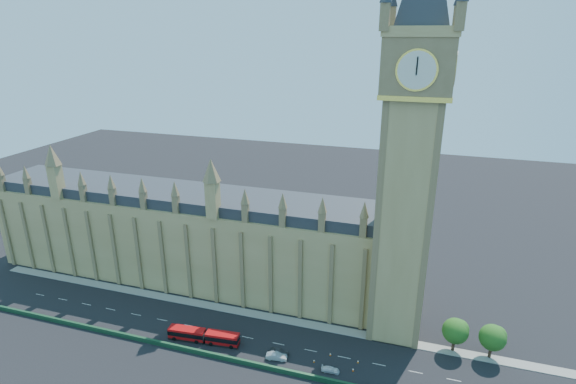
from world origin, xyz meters
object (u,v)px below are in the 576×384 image
(red_bus, at_px, (204,336))
(car_silver, at_px, (276,356))
(car_grey, at_px, (279,352))
(car_white, at_px, (330,370))

(red_bus, distance_m, car_silver, 18.89)
(car_grey, relative_size, car_silver, 0.93)
(car_white, bearing_deg, red_bus, 83.57)
(red_bus, relative_size, car_white, 4.44)
(car_grey, height_order, car_white, car_grey)
(car_silver, relative_size, car_white, 1.20)
(car_grey, distance_m, car_white, 12.84)
(car_silver, bearing_deg, car_white, -98.95)
(car_grey, bearing_deg, red_bus, 94.93)
(car_silver, bearing_deg, car_grey, -8.18)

